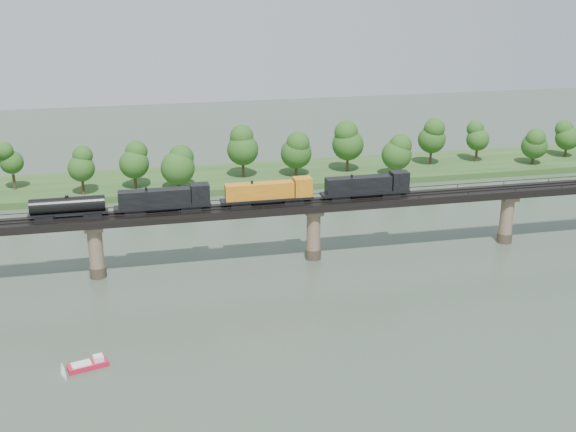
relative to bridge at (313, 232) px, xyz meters
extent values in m
plane|color=#344234|center=(0.00, -30.00, -5.46)|extent=(400.00, 400.00, 0.00)
cube|color=#294B1E|center=(0.00, 55.00, -4.66)|extent=(300.00, 24.00, 1.60)
cylinder|color=#473A2D|center=(-40.00, 0.00, -4.46)|extent=(3.00, 3.00, 2.00)
cylinder|color=#866D58|center=(-40.00, 0.00, 0.04)|extent=(2.60, 2.60, 9.00)
cube|color=#866D58|center=(-40.00, 0.00, 4.04)|extent=(3.20, 3.20, 1.00)
cylinder|color=#473A2D|center=(0.00, 0.00, -4.46)|extent=(3.00, 3.00, 2.00)
cylinder|color=#866D58|center=(0.00, 0.00, 0.04)|extent=(2.60, 2.60, 9.00)
cube|color=#866D58|center=(0.00, 0.00, 4.04)|extent=(3.20, 3.20, 1.00)
cylinder|color=#473A2D|center=(40.00, 0.00, -4.46)|extent=(3.00, 3.00, 2.00)
cylinder|color=#866D58|center=(40.00, 0.00, 0.04)|extent=(2.60, 2.60, 9.00)
cube|color=#866D58|center=(40.00, 0.00, 4.04)|extent=(3.20, 3.20, 1.00)
cube|color=black|center=(0.00, 0.00, 5.29)|extent=(220.00, 5.00, 1.50)
cube|color=black|center=(0.00, -0.75, 6.12)|extent=(220.00, 0.12, 0.16)
cube|color=black|center=(0.00, 0.75, 6.12)|extent=(220.00, 0.12, 0.16)
cube|color=black|center=(0.00, -2.40, 6.74)|extent=(220.00, 0.10, 0.10)
cube|color=black|center=(0.00, 2.40, 6.74)|extent=(220.00, 0.10, 0.10)
cube|color=black|center=(0.00, -2.40, 6.39)|extent=(0.08, 0.08, 0.70)
cube|color=black|center=(0.00, 2.40, 6.39)|extent=(0.08, 0.08, 0.70)
cylinder|color=#382619|center=(-60.94, 54.18, -2.00)|extent=(0.70, 0.70, 3.71)
sphere|color=#1C4614|center=(-60.94, 54.18, 2.95)|extent=(5.67, 5.67, 5.67)
sphere|color=#1C4614|center=(-60.94, 54.18, 6.04)|extent=(4.25, 4.25, 4.25)
cylinder|color=#382619|center=(-44.43, 46.31, -2.10)|extent=(0.70, 0.70, 3.51)
sphere|color=#1C4614|center=(-44.43, 46.31, 2.57)|extent=(6.31, 6.31, 6.31)
sphere|color=#1C4614|center=(-44.43, 46.31, 5.50)|extent=(4.73, 4.73, 4.73)
cylinder|color=#382619|center=(-32.24, 48.84, -2.19)|extent=(0.70, 0.70, 3.34)
sphere|color=#1C4614|center=(-32.24, 48.84, 2.27)|extent=(7.18, 7.18, 7.18)
sphere|color=#1C4614|center=(-32.24, 48.84, 5.06)|extent=(5.39, 5.39, 5.39)
cylinder|color=#382619|center=(-22.01, 46.15, -2.45)|extent=(0.70, 0.70, 2.83)
sphere|color=#1C4614|center=(-22.01, 46.15, 1.32)|extent=(8.26, 8.26, 8.26)
sphere|color=#1C4614|center=(-22.01, 46.15, 3.68)|extent=(6.19, 6.19, 6.19)
cylinder|color=#382619|center=(-5.04, 52.68, -1.88)|extent=(0.70, 0.70, 3.96)
sphere|color=#1C4614|center=(-5.04, 52.68, 3.41)|extent=(8.07, 8.07, 8.07)
sphere|color=#1C4614|center=(-5.04, 52.68, 6.71)|extent=(6.05, 6.05, 6.05)
cylinder|color=#382619|center=(8.52, 51.14, -2.23)|extent=(0.70, 0.70, 3.27)
sphere|color=#1C4614|center=(8.52, 51.14, 2.13)|extent=(8.03, 8.03, 8.03)
sphere|color=#1C4614|center=(8.52, 51.14, 4.85)|extent=(6.02, 6.02, 6.02)
cylinder|color=#382619|center=(22.65, 52.31, -1.90)|extent=(0.70, 0.70, 3.92)
sphere|color=#1C4614|center=(22.65, 52.31, 3.33)|extent=(8.29, 8.29, 8.29)
sphere|color=#1C4614|center=(22.65, 52.31, 6.60)|extent=(6.21, 6.21, 6.21)
cylinder|color=#382619|center=(33.59, 45.35, -2.35)|extent=(0.70, 0.70, 3.02)
sphere|color=#1C4614|center=(33.59, 45.35, 1.69)|extent=(7.74, 7.74, 7.74)
sphere|color=#1C4614|center=(33.59, 45.35, 4.21)|extent=(5.80, 5.80, 5.80)
cylinder|color=#382619|center=(46.81, 54.03, -1.96)|extent=(0.70, 0.70, 3.80)
sphere|color=#1C4614|center=(46.81, 54.03, 3.10)|extent=(7.47, 7.47, 7.47)
sphere|color=#1C4614|center=(46.81, 54.03, 6.27)|extent=(5.60, 5.60, 5.60)
cylinder|color=#382619|center=(60.48, 54.26, -2.17)|extent=(0.70, 0.70, 3.38)
sphere|color=#1C4614|center=(60.48, 54.26, 2.34)|extent=(6.23, 6.23, 6.23)
sphere|color=#1C4614|center=(60.48, 54.26, 5.16)|extent=(4.67, 4.67, 4.67)
cylinder|color=#382619|center=(74.35, 48.39, -2.47)|extent=(0.70, 0.70, 2.77)
sphere|color=#1C4614|center=(74.35, 48.39, 1.22)|extent=(7.04, 7.04, 7.04)
sphere|color=#1C4614|center=(74.35, 48.39, 3.54)|extent=(5.28, 5.28, 5.28)
cylinder|color=#382619|center=(87.62, 53.57, -2.39)|extent=(0.70, 0.70, 2.94)
sphere|color=#1C4614|center=(87.62, 53.57, 1.54)|extent=(6.73, 6.73, 6.73)
sphere|color=#1C4614|center=(87.62, 53.57, 3.99)|extent=(5.05, 5.05, 5.05)
cube|color=black|center=(14.91, 0.00, 6.54)|extent=(3.60, 2.16, 0.99)
cube|color=black|center=(5.01, 0.00, 6.54)|extent=(3.60, 2.16, 0.99)
cube|color=black|center=(9.96, 0.00, 7.16)|extent=(17.09, 2.70, 0.45)
cube|color=black|center=(8.61, 0.00, 8.83)|extent=(12.59, 2.43, 2.88)
cube|color=black|center=(16.71, 0.00, 9.10)|extent=(3.24, 2.70, 3.42)
cylinder|color=black|center=(9.96, 0.00, 6.67)|extent=(5.40, 1.26, 1.26)
cube|color=black|center=(-3.98, 0.00, 6.54)|extent=(3.60, 2.16, 0.99)
cube|color=black|center=(-13.87, 0.00, 6.54)|extent=(3.60, 2.16, 0.99)
cube|color=black|center=(-8.93, 0.00, 7.16)|extent=(17.09, 2.70, 0.45)
cube|color=orange|center=(-10.28, 0.00, 8.83)|extent=(12.59, 2.43, 2.88)
cube|color=orange|center=(-2.18, 0.00, 9.10)|extent=(3.24, 2.70, 3.42)
cylinder|color=black|center=(-8.93, 0.00, 6.67)|extent=(5.40, 1.26, 1.26)
cube|color=black|center=(-22.87, 0.00, 6.54)|extent=(3.60, 2.16, 0.99)
cube|color=black|center=(-32.76, 0.00, 6.54)|extent=(3.60, 2.16, 0.99)
cube|color=black|center=(-27.81, 0.00, 7.16)|extent=(17.09, 2.70, 0.45)
cube|color=black|center=(-29.16, 0.00, 8.83)|extent=(12.59, 2.43, 2.88)
cube|color=black|center=(-21.07, 0.00, 9.10)|extent=(3.24, 2.70, 3.42)
cylinder|color=black|center=(-27.81, 0.00, 6.67)|extent=(5.40, 1.26, 1.26)
cube|color=black|center=(-39.95, 0.00, 6.54)|extent=(3.15, 1.98, 0.99)
cube|color=black|center=(-48.05, 0.00, 6.54)|extent=(3.15, 1.98, 0.99)
cube|color=black|center=(-44.00, 0.00, 7.12)|extent=(13.49, 2.16, 0.27)
cylinder|color=black|center=(-44.00, 0.00, 8.56)|extent=(12.59, 2.70, 2.70)
cylinder|color=black|center=(-44.00, 0.00, 10.00)|extent=(0.63, 0.63, 0.45)
cube|color=red|center=(-40.59, -31.66, -5.08)|extent=(5.81, 3.37, 0.77)
cube|color=white|center=(-41.43, -31.90, -4.64)|extent=(2.97, 2.29, 0.27)
cube|color=white|center=(-39.11, -31.25, -4.31)|extent=(1.62, 1.62, 0.77)
camera|label=1|loc=(-32.30, -123.68, 47.87)|focal=45.00mm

